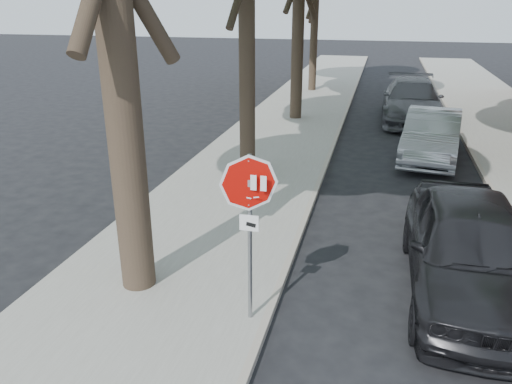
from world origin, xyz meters
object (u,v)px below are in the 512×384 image
car_b (432,135)px  car_c (412,101)px  car_a (470,249)px  stop_sign (249,208)px

car_b → car_c: size_ratio=0.80×
car_a → stop_sign: bearing=-152.1°
car_a → car_c: size_ratio=0.86×
car_b → car_c: (-0.38, 5.42, 0.08)m
stop_sign → car_c: 15.44m
car_a → car_c: car_a is taller
car_b → car_c: car_c is taller
car_c → car_b: bearing=-86.3°
stop_sign → car_a: size_ratio=0.53×
stop_sign → car_c: stop_sign is taller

